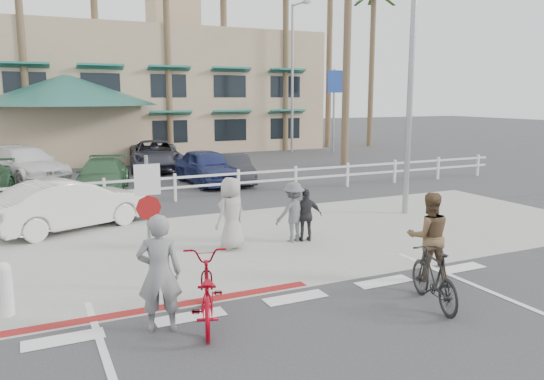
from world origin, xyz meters
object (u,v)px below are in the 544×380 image
bike_red (206,291)px  car_white_sedan (71,204)px  bike_black (434,277)px  sign_post (148,216)px

bike_red → car_white_sedan: bearing=-61.7°
bike_red → bike_black: bearing=-177.1°
bike_black → sign_post: bearing=-18.1°
sign_post → bike_black: size_ratio=1.66×
bike_black → car_white_sedan: bearing=-42.4°
sign_post → bike_black: 5.33m
bike_red → bike_black: bike_red is taller
bike_red → car_white_sedan: 7.70m
sign_post → bike_black: (4.36, -2.93, -0.92)m
sign_post → car_white_sedan: (-0.96, 5.64, -0.74)m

